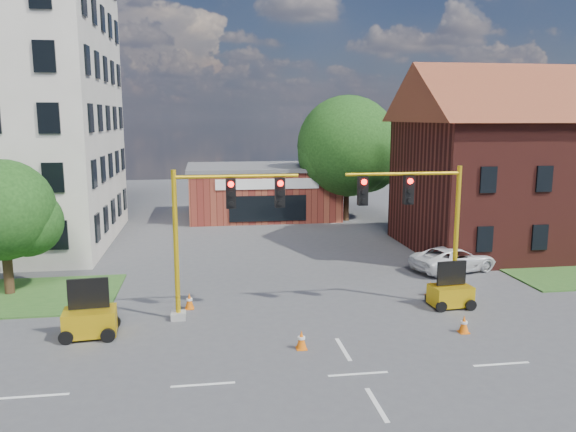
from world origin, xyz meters
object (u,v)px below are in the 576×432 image
Objects in this scene: trailer_east at (450,293)px; signal_mast_west at (216,225)px; signal_mast_east at (421,219)px; trailer_west at (90,319)px; pickup_white at (454,259)px.

signal_mast_west is at bearing 173.82° from trailer_east.
signal_mast_west is 1.00× the size of signal_mast_east.
trailer_east is at bearing -0.67° from trailer_west.
signal_mast_west is 14.28m from pickup_white.
signal_mast_east is 3.15× the size of trailer_east.
signal_mast_west is 3.15× the size of trailer_east.
signal_mast_west is 1.29× the size of pickup_white.
trailer_west is 0.45× the size of pickup_white.
signal_mast_west reaches higher than pickup_white.
signal_mast_east is 14.03m from trailer_west.
signal_mast_west is 6.01m from trailer_west.
signal_mast_east is at bearing 0.00° from signal_mast_west.
signal_mast_east is 1.29× the size of pickup_white.
trailer_east reaches higher than pickup_white.
trailer_west reaches higher than trailer_east.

